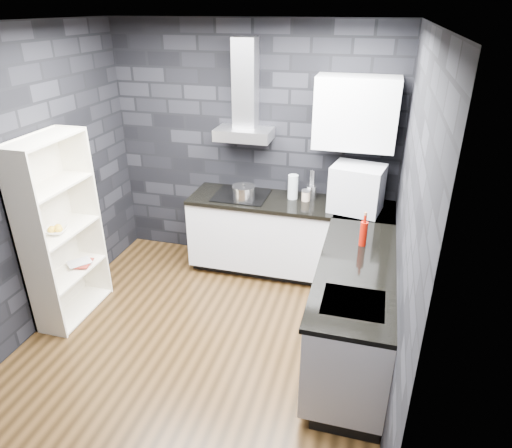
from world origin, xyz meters
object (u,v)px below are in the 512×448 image
at_px(utensil_crock, 311,192).
at_px(storage_jar, 306,196).
at_px(glass_vase, 293,187).
at_px(appliance_garage, 357,190).
at_px(fruit_bowl, 56,231).
at_px(red_bottle, 363,234).
at_px(pot, 244,193).
at_px(bookshelf, 61,231).

bearing_deg(utensil_crock, storage_jar, -118.18).
height_order(glass_vase, appliance_garage, appliance_garage).
bearing_deg(utensil_crock, glass_vase, -163.60).
height_order(glass_vase, storage_jar, glass_vase).
distance_m(storage_jar, fruit_bowl, 2.50).
relative_size(glass_vase, appliance_garage, 0.53).
relative_size(appliance_garage, fruit_bowl, 2.55).
bearing_deg(red_bottle, pot, 151.76).
bearing_deg(pot, red_bottle, -28.24).
bearing_deg(glass_vase, utensil_crock, 16.40).
bearing_deg(red_bottle, appliance_garage, 99.00).
distance_m(pot, storage_jar, 0.67).
xyz_separation_m(appliance_garage, red_bottle, (0.12, -0.75, -0.11)).
height_order(utensil_crock, fruit_bowl, utensil_crock).
height_order(glass_vase, fruit_bowl, glass_vase).
distance_m(pot, utensil_crock, 0.73).
bearing_deg(red_bottle, bookshelf, -170.25).
relative_size(storage_jar, red_bottle, 0.48).
distance_m(bookshelf, fruit_bowl, 0.07).
distance_m(appliance_garage, fruit_bowl, 2.91).
xyz_separation_m(pot, fruit_bowl, (-1.43, -1.22, -0.04)).
bearing_deg(pot, fruit_bowl, -139.61).
bearing_deg(pot, glass_vase, 21.79).
distance_m(storage_jar, appliance_garage, 0.57).
relative_size(storage_jar, utensil_crock, 0.74).
bearing_deg(bookshelf, utensil_crock, 48.39).
xyz_separation_m(pot, bookshelf, (-1.43, -1.16, -0.08)).
relative_size(storage_jar, fruit_bowl, 0.55).
bearing_deg(storage_jar, pot, -165.04).
bearing_deg(pot, bookshelf, -140.93).
bearing_deg(storage_jar, appliance_garage, -12.17).
height_order(glass_vase, bookshelf, bookshelf).
bearing_deg(appliance_garage, utensil_crock, 168.31).
xyz_separation_m(appliance_garage, fruit_bowl, (-2.61, -1.28, -0.19)).
xyz_separation_m(storage_jar, bookshelf, (-2.08, -1.34, -0.05)).
bearing_deg(fruit_bowl, red_bottle, 10.88).
height_order(pot, glass_vase, glass_vase).
bearing_deg(bookshelf, pot, 53.69).
relative_size(glass_vase, bookshelf, 0.15).
bearing_deg(storage_jar, glass_vase, 169.86).
bearing_deg(pot, appliance_garage, 2.81).
relative_size(pot, red_bottle, 1.07).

